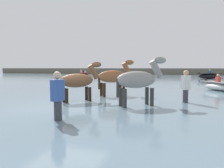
% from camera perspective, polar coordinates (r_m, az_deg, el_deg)
% --- Properties ---
extents(ground_plane, '(120.00, 120.00, 0.00)m').
position_cam_1_polar(ground_plane, '(7.80, -12.40, -8.38)').
color(ground_plane, '#666051').
extents(water_surface, '(90.00, 90.00, 0.37)m').
position_cam_1_polar(water_surface, '(17.03, 5.39, -0.71)').
color(water_surface, slate).
rests_on(water_surface, ground).
extents(horse_lead_bay, '(1.42, 1.59, 1.97)m').
position_cam_1_polar(horse_lead_bay, '(8.40, -9.13, 0.63)').
color(horse_lead_bay, brown).
rests_on(horse_lead_bay, ground).
extents(horse_trailing_grey, '(1.73, 1.49, 2.12)m').
position_cam_1_polar(horse_trailing_grey, '(7.36, 7.31, 0.82)').
color(horse_trailing_grey, gray).
rests_on(horse_trailing_grey, ground).
extents(horse_flank_chestnut, '(1.62, 1.62, 2.12)m').
position_cam_1_polar(horse_flank_chestnut, '(10.06, 0.59, 1.81)').
color(horse_flank_chestnut, brown).
rests_on(horse_flank_chestnut, ground).
extents(boat_near_port, '(3.00, 2.75, 1.07)m').
position_cam_1_polar(boat_near_port, '(33.52, -7.79, 2.67)').
color(boat_near_port, '#BC382D').
rests_on(boat_near_port, water_surface).
extents(boat_mid_outer, '(3.25, 2.88, 1.14)m').
position_cam_1_polar(boat_mid_outer, '(28.47, 25.07, 2.02)').
color(boat_mid_outer, black).
rests_on(boat_mid_outer, water_surface).
extents(boat_distant_east, '(1.96, 2.53, 0.99)m').
position_cam_1_polar(boat_distant_east, '(13.98, 27.04, -0.46)').
color(boat_distant_east, silver).
rests_on(boat_distant_east, water_surface).
extents(person_wading_close, '(0.25, 0.35, 1.63)m').
position_cam_1_polar(person_wading_close, '(5.50, -14.66, -4.61)').
color(person_wading_close, '#383842').
rests_on(person_wading_close, ground).
extents(person_onlooker_right, '(0.37, 0.36, 1.63)m').
position_cam_1_polar(person_onlooker_right, '(8.51, 19.54, -1.54)').
color(person_onlooker_right, '#383842').
rests_on(person_onlooker_right, ground).
extents(far_shoreline, '(80.00, 2.40, 1.61)m').
position_cam_1_polar(far_shoreline, '(42.70, 13.67, 3.12)').
color(far_shoreline, '#605B4C').
rests_on(far_shoreline, ground).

